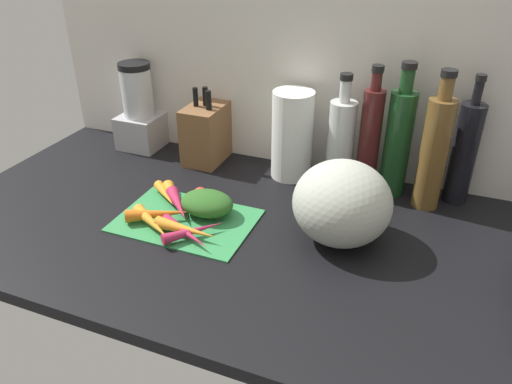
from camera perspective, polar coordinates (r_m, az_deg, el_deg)
The scene contains 22 objects.
ground_plane at distance 119.05cm, azimuth 2.26°, elevation -5.33°, with size 170.00×80.00×3.00cm, color black.
wall_back at distance 139.45cm, azimuth 8.08°, elevation 14.11°, with size 170.00×3.00×60.00cm, color silver.
cutting_board at distance 123.42cm, azimuth -8.06°, elevation -3.17°, with size 33.11×23.01×0.80cm, color #338C4C.
carrot_0 at distance 115.62cm, azimuth -8.09°, elevation -4.63°, with size 2.71×2.71×15.94cm, color #B2264C.
carrot_1 at distance 115.95cm, azimuth -7.17°, elevation -4.46°, with size 2.65×2.65×15.11cm, color #B2264C.
carrot_2 at distance 120.12cm, azimuth -11.86°, elevation -3.46°, with size 3.11×3.11×14.96cm, color orange.
carrot_3 at distance 130.79cm, azimuth -9.63°, elevation -0.25°, with size 3.23×3.23×10.16cm, color orange.
carrot_4 at distance 122.94cm, azimuth -10.94°, elevation -2.48°, with size 3.24×3.24×16.48cm, color orange.
carrot_5 at distance 116.19cm, azimuth -8.03°, elevation -4.29°, with size 3.18×3.18×15.64cm, color orange.
carrot_6 at distance 131.59cm, azimuth -10.36°, elevation -0.27°, with size 2.63×2.63×11.85cm, color orange.
carrot_7 at distance 125.89cm, azimuth -8.92°, elevation -1.41°, with size 3.42×3.42×13.90cm, color #B2264C.
carrot_8 at distance 124.31cm, azimuth -5.44°, elevation -1.54°, with size 3.59×3.59×13.77cm, color red.
carrot_greens_pile at distance 123.21cm, azimuth -5.65°, elevation -1.29°, with size 13.47×10.36×5.70cm, color #2D6023.
winter_squash at distance 112.43cm, azimuth 9.84°, elevation -1.28°, with size 22.29×21.62×19.47cm, color #B2B7A8.
knife_block at distance 149.90cm, azimuth -5.73°, elevation 6.75°, with size 10.26×15.58×22.65cm.
blender_appliance at distance 161.52cm, azimuth -13.23°, elevation 8.94°, with size 12.65×12.65×27.12cm.
paper_towel_roll at distance 138.56cm, azimuth 4.17°, elevation 6.52°, with size 11.39×11.39×24.89cm, color white.
bottle_0 at distance 134.50cm, azimuth 9.68°, elevation 5.61°, with size 7.13×7.13×31.47cm.
bottle_1 at distance 133.08cm, azimuth 12.89°, elevation 5.95°, with size 5.57×5.57×34.17cm.
bottle_2 at distance 133.07cm, azimuth 15.98°, elevation 5.65°, with size 6.78×6.78×35.45cm.
bottle_3 at distance 129.48cm, azimuth 19.76°, elevation 4.43°, with size 6.74×6.74×35.48cm.
bottle_4 at distance 135.39cm, azimuth 22.78°, elevation 4.22°, with size 6.25×6.25×33.63cm.
Camera 1 is at (31.93, -92.19, 66.72)cm, focal length 34.85 mm.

